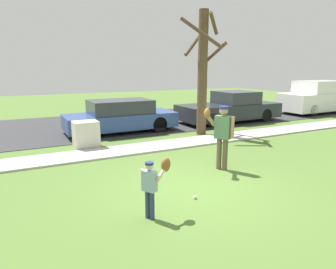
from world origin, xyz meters
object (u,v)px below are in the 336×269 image
(person_child, at_px, (154,180))
(parked_pickup_dark, at_px, (230,108))
(street_tree_near, at_px, (203,70))
(utility_cabinet, at_px, (86,135))
(person_adult, at_px, (222,131))
(baseball, at_px, (195,197))
(parked_van_white, at_px, (319,98))
(parked_wagon_blue, at_px, (121,116))

(person_child, height_order, parked_pickup_dark, parked_pickup_dark)
(street_tree_near, bearing_deg, utility_cabinet, -179.60)
(person_adult, distance_m, parked_pickup_dark, 7.56)
(baseball, height_order, parked_pickup_dark, parked_pickup_dark)
(utility_cabinet, distance_m, parked_pickup_dark, 7.75)
(baseball, xyz_separation_m, utility_cabinet, (-1.08, 5.11, 0.41))
(person_adult, bearing_deg, utility_cabinet, -85.57)
(person_child, bearing_deg, street_tree_near, 20.13)
(person_child, distance_m, street_tree_near, 7.38)
(baseball, height_order, parked_van_white, parked_van_white)
(utility_cabinet, xyz_separation_m, parked_pickup_dark, (7.52, 1.89, 0.22))
(utility_cabinet, relative_size, parked_van_white, 0.18)
(street_tree_near, height_order, parked_van_white, street_tree_near)
(parked_pickup_dark, bearing_deg, street_tree_near, 32.53)
(baseball, xyz_separation_m, parked_pickup_dark, (6.44, 7.01, 0.64))
(baseball, bearing_deg, person_child, -162.89)
(parked_wagon_blue, bearing_deg, utility_cabinet, 46.11)
(person_adult, distance_m, utility_cabinet, 4.72)
(baseball, relative_size, utility_cabinet, 0.08)
(parked_pickup_dark, bearing_deg, parked_wagon_blue, -0.24)
(baseball, relative_size, parked_wagon_blue, 0.02)
(person_adult, xyz_separation_m, utility_cabinet, (-2.64, 3.87, -0.60))
(parked_wagon_blue, bearing_deg, person_adult, 97.81)
(baseball, relative_size, parked_pickup_dark, 0.01)
(person_adult, xyz_separation_m, person_child, (-2.63, -1.57, -0.34))
(baseball, bearing_deg, street_tree_near, 55.64)
(parked_wagon_blue, bearing_deg, street_tree_near, 145.58)
(street_tree_near, relative_size, parked_pickup_dark, 0.92)
(baseball, distance_m, parked_wagon_blue, 7.10)
(utility_cabinet, bearing_deg, person_child, -89.93)
(parked_van_white, bearing_deg, parked_wagon_blue, 0.15)
(parked_wagon_blue, height_order, parked_pickup_dark, parked_pickup_dark)
(parked_wagon_blue, relative_size, parked_pickup_dark, 0.87)
(parked_wagon_blue, xyz_separation_m, parked_van_white, (12.29, 0.03, 0.24))
(utility_cabinet, relative_size, street_tree_near, 0.19)
(person_child, distance_m, parked_pickup_dark, 10.50)
(person_child, height_order, baseball, person_child)
(person_child, bearing_deg, baseball, -12.77)
(baseball, bearing_deg, utility_cabinet, 101.93)
(utility_cabinet, bearing_deg, baseball, -78.07)
(person_adult, xyz_separation_m, parked_van_white, (11.49, 5.82, -0.15))
(utility_cabinet, relative_size, parked_pickup_dark, 0.17)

